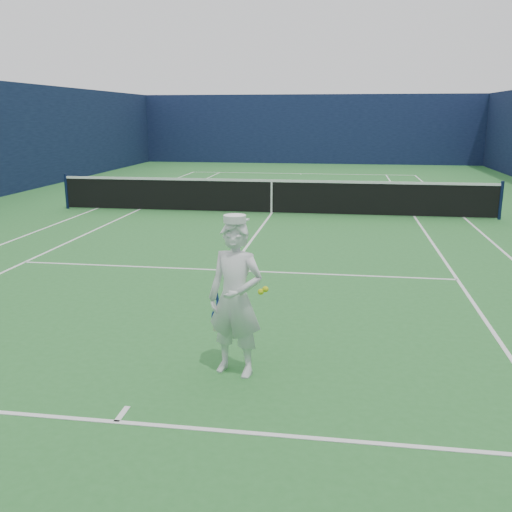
% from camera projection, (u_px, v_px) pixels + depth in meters
% --- Properties ---
extents(ground, '(80.00, 80.00, 0.00)m').
position_uv_depth(ground, '(271.00, 214.00, 16.81)').
color(ground, '#2B712F').
rests_on(ground, ground).
extents(court_markings, '(11.03, 23.83, 0.01)m').
position_uv_depth(court_markings, '(271.00, 214.00, 16.81)').
color(court_markings, white).
rests_on(court_markings, ground).
extents(windscreen_fence, '(20.12, 36.12, 4.00)m').
position_uv_depth(windscreen_fence, '(272.00, 145.00, 16.33)').
color(windscreen_fence, '#0F1839').
rests_on(windscreen_fence, ground).
extents(tennis_net, '(12.88, 0.09, 1.07)m').
position_uv_depth(tennis_net, '(272.00, 195.00, 16.67)').
color(tennis_net, '#141E4C').
rests_on(tennis_net, ground).
extents(tennis_player, '(0.73, 0.64, 1.81)m').
position_uv_depth(tennis_player, '(235.00, 298.00, 6.24)').
color(tennis_player, white).
rests_on(tennis_player, ground).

